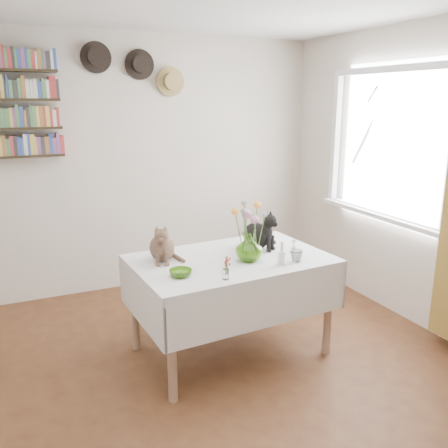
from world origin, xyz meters
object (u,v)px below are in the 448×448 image
dining_table (231,282)px  black_cat (256,229)px  tabby_cat (162,241)px  flower_vase (249,247)px

dining_table → black_cat: black_cat is taller
dining_table → tabby_cat: bearing=161.4°
tabby_cat → black_cat: black_cat is taller
dining_table → tabby_cat: tabby_cat is taller
dining_table → flower_vase: flower_vase is taller
dining_table → flower_vase: bearing=-49.5°
dining_table → flower_vase: size_ratio=7.22×
dining_table → tabby_cat: (-0.47, 0.16, 0.33)m
flower_vase → dining_table: bearing=130.5°
tabby_cat → flower_vase: bearing=-7.4°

